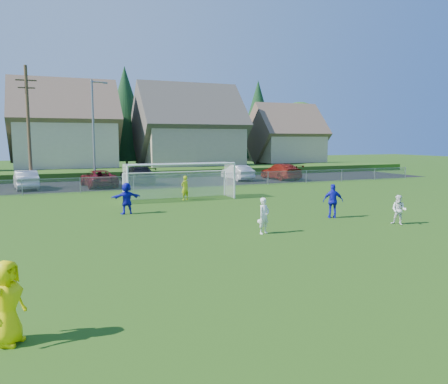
{
  "coord_description": "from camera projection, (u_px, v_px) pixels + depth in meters",
  "views": [
    {
      "loc": [
        -8.38,
        -12.42,
        4.09
      ],
      "look_at": [
        0.0,
        8.0,
        1.4
      ],
      "focal_mm": 35.0,
      "sensor_mm": 36.0,
      "label": 1
    }
  ],
  "objects": [
    {
      "name": "referee",
      "position": [
        7.0,
        302.0,
        8.67
      ],
      "size": [
        0.9,
        1.0,
        1.72
      ],
      "primitive_type": "imported",
      "rotation": [
        0.0,
        0.0,
        1.03
      ],
      "color": "#FFEB05",
      "rests_on": "ground"
    },
    {
      "name": "car_d",
      "position": [
        138.0,
        175.0,
        40.03
      ],
      "size": [
        2.57,
        5.75,
        1.64
      ],
      "primitive_type": "imported",
      "rotation": [
        0.0,
        0.0,
        3.19
      ],
      "color": "black",
      "rests_on": "ground"
    },
    {
      "name": "car_c",
      "position": [
        99.0,
        178.0,
        37.47
      ],
      "size": [
        2.92,
        5.41,
        1.44
      ],
      "primitive_type": "imported",
      "rotation": [
        0.0,
        0.0,
        3.25
      ],
      "color": "#590A13",
      "rests_on": "ground"
    },
    {
      "name": "player_blue_b",
      "position": [
        127.0,
        198.0,
        23.83
      ],
      "size": [
        1.65,
        0.68,
        1.73
      ],
      "primitive_type": "imported",
      "rotation": [
        0.0,
        0.0,
        3.25
      ],
      "color": "#1415BD",
      "rests_on": "ground"
    },
    {
      "name": "asphalt_lot",
      "position": [
        144.0,
        183.0,
        40.31
      ],
      "size": [
        60.0,
        60.0,
        0.0
      ],
      "primitive_type": "plane",
      "color": "black",
      "rests_on": "ground"
    },
    {
      "name": "streetlight",
      "position": [
        94.0,
        130.0,
        36.67
      ],
      "size": [
        1.38,
        0.18,
        9.0
      ],
      "color": "slate",
      "rests_on": "ground"
    },
    {
      "name": "player_white_a",
      "position": [
        264.0,
        216.0,
        18.86
      ],
      "size": [
        0.67,
        0.57,
        1.57
      ],
      "primitive_type": "imported",
      "rotation": [
        0.0,
        0.0,
        0.39
      ],
      "color": "white",
      "rests_on": "ground"
    },
    {
      "name": "car_b",
      "position": [
        26.0,
        180.0,
        35.67
      ],
      "size": [
        2.17,
        4.85,
        1.55
      ],
      "primitive_type": "imported",
      "rotation": [
        0.0,
        0.0,
        3.26
      ],
      "color": "#BBBBBB",
      "rests_on": "ground"
    },
    {
      "name": "utility_pole",
      "position": [
        29.0,
        126.0,
        35.65
      ],
      "size": [
        1.6,
        0.26,
        10.0
      ],
      "color": "#473321",
      "rests_on": "ground"
    },
    {
      "name": "car_g",
      "position": [
        281.0,
        171.0,
        44.38
      ],
      "size": [
        2.38,
        5.57,
        1.6
      ],
      "primitive_type": "imported",
      "rotation": [
        0.0,
        0.0,
        3.17
      ],
      "color": "maroon",
      "rests_on": "ground"
    },
    {
      "name": "chainlink_fence",
      "position": [
        158.0,
        182.0,
        35.19
      ],
      "size": [
        52.06,
        0.06,
        1.2
      ],
      "color": "gray",
      "rests_on": "ground"
    },
    {
      "name": "goalkeeper",
      "position": [
        185.0,
        188.0,
        29.28
      ],
      "size": [
        0.71,
        0.6,
        1.64
      ],
      "primitive_type": "imported",
      "rotation": [
        0.0,
        0.0,
        3.55
      ],
      "color": "#D0DF1A",
      "rests_on": "ground"
    },
    {
      "name": "grass_embankment",
      "position": [
        129.0,
        173.0,
        47.15
      ],
      "size": [
        70.0,
        6.0,
        0.8
      ],
      "primitive_type": "cube",
      "color": "#1E420F",
      "rests_on": "ground"
    },
    {
      "name": "houses_row",
      "position": [
        133.0,
        113.0,
        53.91
      ],
      "size": [
        53.9,
        11.45,
        13.27
      ],
      "color": "tan",
      "rests_on": "ground"
    },
    {
      "name": "ground",
      "position": [
        312.0,
        258.0,
        15.06
      ],
      "size": [
        160.0,
        160.0,
        0.0
      ],
      "primitive_type": "plane",
      "color": "#193D0C",
      "rests_on": "ground"
    },
    {
      "name": "car_f",
      "position": [
        237.0,
        173.0,
        43.44
      ],
      "size": [
        1.84,
        4.62,
        1.5
      ],
      "primitive_type": "imported",
      "rotation": [
        0.0,
        0.0,
        3.2
      ],
      "color": "silver",
      "rests_on": "ground"
    },
    {
      "name": "player_blue_a",
      "position": [
        333.0,
        201.0,
        22.63
      ],
      "size": [
        1.12,
        0.83,
        1.77
      ],
      "primitive_type": "imported",
      "rotation": [
        0.0,
        0.0,
        2.71
      ],
      "color": "#1415BD",
      "rests_on": "ground"
    },
    {
      "name": "tree_row",
      "position": [
        118.0,
        118.0,
        59.37
      ],
      "size": [
        65.98,
        12.36,
        13.8
      ],
      "color": "#382616",
      "rests_on": "ground"
    },
    {
      "name": "player_white_b",
      "position": [
        399.0,
        210.0,
        20.86
      ],
      "size": [
        0.83,
        0.88,
        1.43
      ],
      "primitive_type": "imported",
      "rotation": [
        0.0,
        0.0,
        -1.0
      ],
      "color": "white",
      "rests_on": "ground"
    },
    {
      "name": "soccer_goal",
      "position": [
        179.0,
        175.0,
        29.6
      ],
      "size": [
        7.42,
        1.9,
        2.5
      ],
      "color": "white",
      "rests_on": "ground"
    },
    {
      "name": "soccer_ball",
      "position": [
        260.0,
        221.0,
        21.15
      ],
      "size": [
        0.22,
        0.22,
        0.22
      ],
      "primitive_type": "sphere",
      "color": "white",
      "rests_on": "ground"
    }
  ]
}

